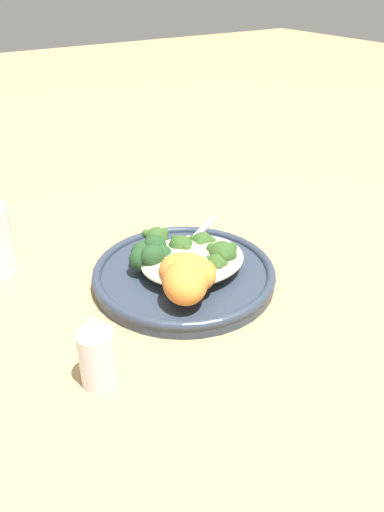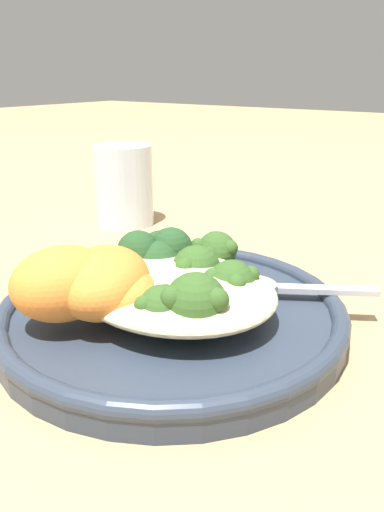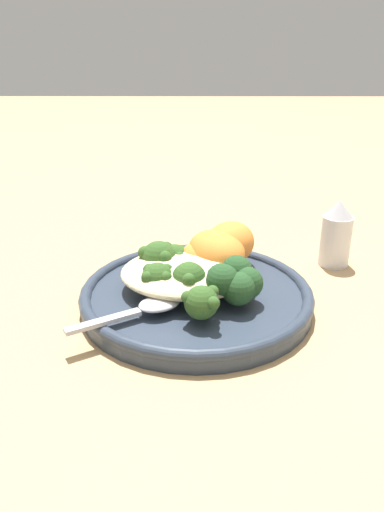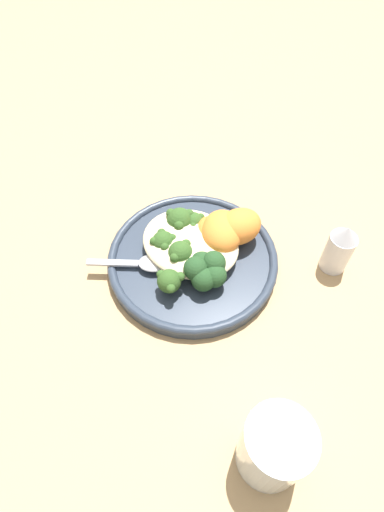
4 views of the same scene
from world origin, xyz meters
TOP-DOWN VIEW (x-y plane):
  - ground_plane at (0.00, 0.00)m, footprint 4.00×4.00m
  - plate at (-0.01, -0.01)m, footprint 0.23×0.23m
  - quinoa_mound at (-0.02, 0.00)m, footprint 0.14×0.12m
  - broccoli_stalk_0 at (-0.03, 0.03)m, footprint 0.08×0.05m
  - broccoli_stalk_1 at (-0.04, 0.02)m, footprint 0.10×0.04m
  - broccoli_stalk_2 at (-0.04, -0.01)m, footprint 0.09×0.07m
  - broccoli_stalk_3 at (-0.02, -0.02)m, footprint 0.06×0.08m
  - broccoli_stalk_4 at (-0.01, -0.05)m, footprint 0.04×0.12m
  - sweet_potato_chunk_0 at (0.01, 0.03)m, footprint 0.08×0.09m
  - sweet_potato_chunk_1 at (0.02, 0.05)m, footprint 0.08×0.08m
  - sweet_potato_chunk_2 at (-0.00, 0.03)m, footprint 0.07×0.06m
  - kale_tuft at (0.02, -0.03)m, footprint 0.05×0.06m
  - spoon at (-0.06, -0.06)m, footprint 0.10×0.07m
  - water_glass at (0.18, -0.17)m, footprint 0.07×0.07m

SIDE VIEW (x-z plane):
  - ground_plane at x=0.00m, z-range 0.00..0.00m
  - plate at x=-0.01m, z-range 0.00..0.02m
  - spoon at x=-0.06m, z-range 0.02..0.03m
  - quinoa_mound at x=-0.02m, z-range 0.02..0.05m
  - broccoli_stalk_0 at x=-0.03m, z-range 0.02..0.05m
  - broccoli_stalk_4 at x=-0.01m, z-range 0.02..0.05m
  - broccoli_stalk_2 at x=-0.04m, z-range 0.02..0.05m
  - broccoli_stalk_3 at x=-0.02m, z-range 0.02..0.05m
  - broccoli_stalk_1 at x=-0.04m, z-range 0.02..0.06m
  - sweet_potato_chunk_2 at x=0.00m, z-range 0.02..0.06m
  - kale_tuft at x=0.02m, z-range 0.02..0.06m
  - sweet_potato_chunk_0 at x=0.01m, z-range 0.02..0.06m
  - water_glass at x=0.18m, z-range 0.00..0.09m
  - sweet_potato_chunk_1 at x=0.02m, z-range 0.02..0.07m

